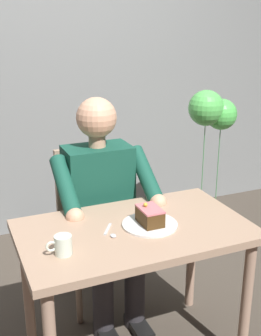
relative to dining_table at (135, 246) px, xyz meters
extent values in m
cube|color=gray|center=(0.00, -1.64, 0.89)|extent=(6.40, 0.12, 3.00)
cube|color=tan|center=(0.00, 0.00, 0.08)|extent=(1.04, 0.62, 0.04)
cylinder|color=tan|center=(-0.46, 0.25, -0.27)|extent=(0.05, 0.05, 0.69)
cylinder|color=tan|center=(-0.46, -0.25, -0.27)|extent=(0.05, 0.05, 0.69)
cylinder|color=tan|center=(0.46, -0.25, -0.27)|extent=(0.05, 0.05, 0.69)
cube|color=#9E846C|center=(0.00, -0.52, -0.18)|extent=(0.42, 0.42, 0.04)
cube|color=#9E846C|center=(0.00, -0.71, 0.06)|extent=(0.38, 0.04, 0.45)
cylinder|color=#9E846C|center=(-0.18, -0.34, -0.40)|extent=(0.04, 0.04, 0.42)
cylinder|color=#9E846C|center=(0.18, -0.34, -0.40)|extent=(0.04, 0.04, 0.42)
cylinder|color=#9E846C|center=(-0.18, -0.70, -0.40)|extent=(0.04, 0.04, 0.42)
cylinder|color=#9E846C|center=(0.18, -0.70, -0.40)|extent=(0.04, 0.04, 0.42)
cube|color=#164B3A|center=(0.00, -0.50, 0.09)|extent=(0.36, 0.22, 0.51)
sphere|color=tan|center=(0.00, -0.50, 0.50)|extent=(0.21, 0.21, 0.21)
cylinder|color=tan|center=(0.00, -0.50, 0.37)|extent=(0.09, 0.09, 0.06)
cylinder|color=#164B3A|center=(-0.22, -0.36, 0.20)|extent=(0.08, 0.33, 0.26)
sphere|color=tan|center=(-0.22, -0.20, 0.10)|extent=(0.09, 0.09, 0.09)
cylinder|color=#164B3A|center=(0.22, -0.36, 0.20)|extent=(0.08, 0.33, 0.26)
sphere|color=tan|center=(0.22, -0.20, 0.10)|extent=(0.09, 0.09, 0.09)
cylinder|color=#2F2C30|center=(-0.09, -0.38, -0.18)|extent=(0.13, 0.38, 0.14)
cylinder|color=#2F2C30|center=(0.09, -0.38, -0.18)|extent=(0.13, 0.38, 0.14)
cylinder|color=#2F2C30|center=(-0.09, -0.20, -0.41)|extent=(0.11, 0.11, 0.40)
cube|color=black|center=(-0.09, -0.14, -0.58)|extent=(0.09, 0.22, 0.05)
cylinder|color=#2F2C30|center=(0.09, -0.20, -0.41)|extent=(0.11, 0.11, 0.40)
cube|color=black|center=(0.09, -0.14, -0.58)|extent=(0.09, 0.22, 0.05)
cylinder|color=white|center=(-0.07, 0.01, 0.10)|extent=(0.25, 0.25, 0.01)
cube|color=#482E14|center=(-0.07, 0.01, 0.14)|extent=(0.09, 0.13, 0.07)
cube|color=#D66E75|center=(-0.07, 0.01, 0.18)|extent=(0.09, 0.14, 0.01)
sphere|color=gold|center=(-0.06, -0.01, 0.19)|extent=(0.02, 0.02, 0.02)
cylinder|color=silver|center=(0.36, 0.10, 0.14)|extent=(0.07, 0.07, 0.08)
torus|color=silver|center=(0.40, 0.10, 0.14)|extent=(0.05, 0.01, 0.05)
cylinder|color=black|center=(0.36, 0.10, 0.17)|extent=(0.06, 0.06, 0.01)
cube|color=silver|center=(0.12, -0.03, 0.10)|extent=(0.07, 0.10, 0.01)
ellipsoid|color=silver|center=(0.12, 0.04, 0.10)|extent=(0.03, 0.04, 0.01)
cylinder|color=#B2C1C6|center=(-0.97, -0.84, -0.50)|extent=(0.12, 0.12, 0.22)
sphere|color=#52C753|center=(-1.00, -0.81, 0.38)|extent=(0.21, 0.21, 0.21)
cylinder|color=#4C9956|center=(-1.00, -0.81, -0.06)|extent=(0.01, 0.01, 0.66)
sphere|color=#55C255|center=(-0.88, -0.83, 0.43)|extent=(0.24, 0.24, 0.24)
cylinder|color=#4C9956|center=(-0.88, -0.83, -0.04)|extent=(0.01, 0.01, 0.70)
camera|label=1|loc=(0.71, 1.62, 0.98)|focal=46.50mm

